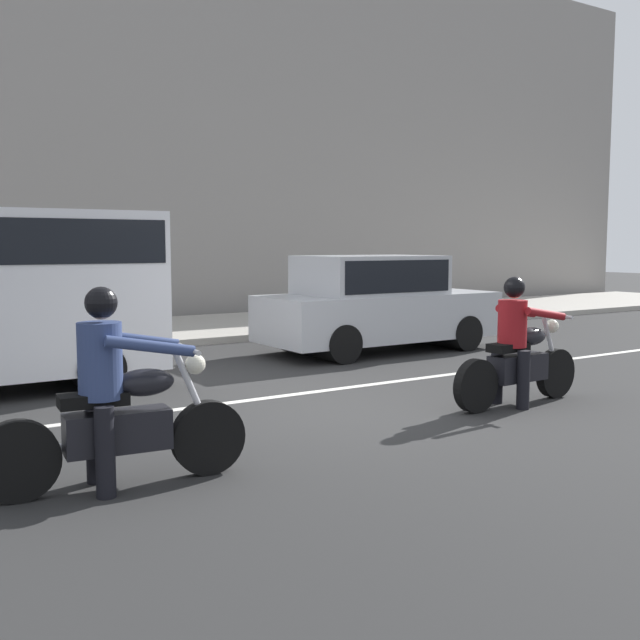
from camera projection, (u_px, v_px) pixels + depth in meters
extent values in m
plane|color=#292929|center=(320.00, 410.00, 8.64)|extent=(80.00, 80.00, 0.00)
cube|color=#A8A399|center=(109.00, 334.00, 15.30)|extent=(40.00, 4.40, 0.14)
cube|color=gray|center=(59.00, 105.00, 17.61)|extent=(40.00, 1.40, 10.44)
cube|color=silver|center=(300.00, 394.00, 9.54)|extent=(18.00, 0.14, 0.01)
cylinder|color=black|center=(555.00, 373.00, 9.29)|extent=(0.62, 0.14, 0.62)
cylinder|color=black|center=(476.00, 386.00, 8.46)|extent=(0.62, 0.14, 0.62)
cylinder|color=silver|center=(550.00, 345.00, 9.19)|extent=(0.37, 0.07, 0.80)
cube|color=black|center=(518.00, 368.00, 8.86)|extent=(0.80, 0.31, 0.32)
ellipsoid|color=black|center=(531.00, 336.00, 8.95)|extent=(0.49, 0.26, 0.22)
cube|color=black|center=(508.00, 347.00, 8.73)|extent=(0.53, 0.26, 0.10)
cylinder|color=silver|center=(548.00, 315.00, 9.11)|extent=(0.07, 0.70, 0.04)
sphere|color=silver|center=(552.00, 326.00, 9.17)|extent=(0.17, 0.17, 0.17)
cylinder|color=silver|center=(490.00, 378.00, 8.83)|extent=(0.70, 0.10, 0.07)
cylinder|color=black|center=(523.00, 380.00, 8.63)|extent=(0.16, 0.16, 0.69)
cylinder|color=black|center=(497.00, 375.00, 8.96)|extent=(0.16, 0.16, 0.69)
cylinder|color=maroon|center=(512.00, 324.00, 8.74)|extent=(0.35, 0.35, 0.55)
cylinder|color=maroon|center=(546.00, 314.00, 8.74)|extent=(0.68, 0.12, 0.19)
cylinder|color=maroon|center=(516.00, 311.00, 9.10)|extent=(0.68, 0.12, 0.19)
sphere|color=tan|center=(514.00, 290.00, 8.71)|extent=(0.20, 0.20, 0.20)
sphere|color=black|center=(514.00, 287.00, 8.71)|extent=(0.25, 0.25, 0.25)
cylinder|color=black|center=(208.00, 437.00, 6.19)|extent=(0.63, 0.18, 0.62)
cylinder|color=black|center=(18.00, 461.00, 5.52)|extent=(0.63, 0.18, 0.62)
cylinder|color=silver|center=(193.00, 394.00, 6.10)|extent=(0.38, 0.09, 0.83)
cube|color=black|center=(118.00, 431.00, 5.84)|extent=(0.84, 0.36, 0.32)
ellipsoid|color=black|center=(145.00, 382.00, 5.90)|extent=(0.50, 0.29, 0.22)
cube|color=black|center=(93.00, 400.00, 5.73)|extent=(0.54, 0.29, 0.10)
cylinder|color=silver|center=(185.00, 348.00, 6.03)|extent=(0.11, 0.70, 0.04)
sphere|color=silver|center=(195.00, 364.00, 6.08)|extent=(0.17, 0.17, 0.17)
cylinder|color=silver|center=(76.00, 446.00, 5.86)|extent=(0.70, 0.14, 0.07)
cylinder|color=black|center=(105.00, 452.00, 5.61)|extent=(0.16, 0.16, 0.70)
cylinder|color=black|center=(95.00, 440.00, 5.96)|extent=(0.16, 0.16, 0.70)
cylinder|color=navy|center=(100.00, 361.00, 5.73)|extent=(0.37, 0.37, 0.60)
cylinder|color=navy|center=(151.00, 346.00, 5.68)|extent=(0.70, 0.16, 0.21)
cylinder|color=navy|center=(137.00, 340.00, 6.06)|extent=(0.70, 0.16, 0.21)
sphere|color=tan|center=(101.00, 307.00, 5.69)|extent=(0.20, 0.20, 0.20)
sphere|color=black|center=(101.00, 303.00, 5.69)|extent=(0.25, 0.25, 0.25)
cube|color=#B2B5BA|center=(379.00, 316.00, 13.28)|extent=(4.36, 1.76, 0.80)
cube|color=#B2B5BA|center=(370.00, 275.00, 13.09)|extent=(2.40, 1.62, 0.68)
cube|color=black|center=(370.00, 275.00, 13.09)|extent=(2.21, 1.65, 0.54)
cylinder|color=black|center=(436.00, 329.00, 14.05)|extent=(0.64, 1.82, 0.64)
cylinder|color=black|center=(316.00, 339.00, 12.58)|extent=(0.64, 1.82, 0.64)
cylinder|color=black|center=(82.00, 360.00, 10.26)|extent=(0.64, 1.96, 0.64)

